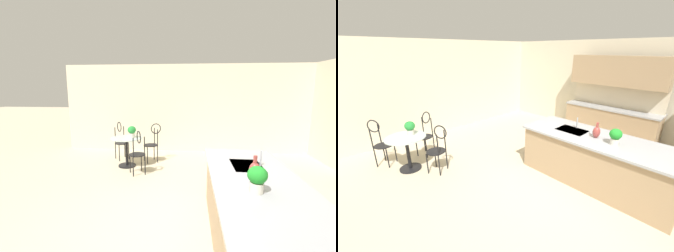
% 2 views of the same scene
% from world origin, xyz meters
% --- Properties ---
extents(ground_plane, '(40.00, 40.00, 0.00)m').
position_xyz_m(ground_plane, '(0.00, 0.00, 0.00)').
color(ground_plane, beige).
extents(wall_back, '(9.00, 0.12, 2.70)m').
position_xyz_m(wall_back, '(0.00, 3.66, 1.35)').
color(wall_back, beige).
rests_on(wall_back, ground).
extents(wall_left_window, '(0.12, 7.80, 2.70)m').
position_xyz_m(wall_left_window, '(-4.26, 0.00, 1.35)').
color(wall_left_window, beige).
rests_on(wall_left_window, ground).
extents(kitchen_island, '(2.80, 1.06, 0.92)m').
position_xyz_m(kitchen_island, '(0.30, 0.85, 0.46)').
color(kitchen_island, tan).
rests_on(kitchen_island, ground).
extents(back_counter_run, '(2.44, 0.64, 1.52)m').
position_xyz_m(back_counter_run, '(-0.40, 3.21, 0.49)').
color(back_counter_run, tan).
rests_on(back_counter_run, ground).
extents(upper_cabinet_run, '(2.40, 0.36, 0.76)m').
position_xyz_m(upper_cabinet_run, '(-0.40, 3.18, 1.90)').
color(upper_cabinet_run, tan).
rests_on(upper_cabinet_run, back_counter_run).
extents(bistro_table, '(0.80, 0.80, 0.74)m').
position_xyz_m(bistro_table, '(-2.62, -1.54, 0.45)').
color(bistro_table, black).
rests_on(bistro_table, ground).
extents(chair_near_window, '(0.52, 0.52, 1.04)m').
position_xyz_m(chair_near_window, '(-2.08, -1.13, 0.57)').
color(chair_near_window, black).
rests_on(chair_near_window, ground).
extents(chair_by_island, '(0.54, 0.54, 1.04)m').
position_xyz_m(chair_by_island, '(-3.23, -1.88, 0.57)').
color(chair_by_island, black).
rests_on(chair_by_island, ground).
extents(chair_toward_desk, '(0.51, 0.52, 1.04)m').
position_xyz_m(chair_toward_desk, '(-3.07, -0.95, 0.57)').
color(chair_toward_desk, black).
rests_on(chair_toward_desk, ground).
extents(sink_faucet, '(0.02, 0.02, 0.22)m').
position_xyz_m(sink_faucet, '(-0.25, 1.03, 1.03)').
color(sink_faucet, '#B2B5BA').
rests_on(sink_faucet, kitchen_island).
extents(potted_plant_on_table, '(0.21, 0.21, 0.29)m').
position_xyz_m(potted_plant_on_table, '(-2.67, -1.41, 0.91)').
color(potted_plant_on_table, beige).
rests_on(potted_plant_on_table, bistro_table).
extents(potted_plant_counter_near, '(0.20, 0.20, 0.28)m').
position_xyz_m(potted_plant_counter_near, '(0.60, 0.75, 1.08)').
color(potted_plant_counter_near, beige).
rests_on(potted_plant_counter_near, kitchen_island).
extents(vase_on_counter, '(0.13, 0.13, 0.29)m').
position_xyz_m(vase_on_counter, '(0.25, 0.82, 1.03)').
color(vase_on_counter, '#993D38').
rests_on(vase_on_counter, kitchen_island).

